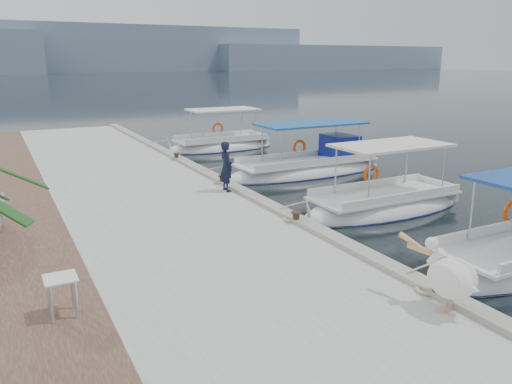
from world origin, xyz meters
The scene contains 11 objects.
ground centered at (0.00, 0.00, 0.00)m, with size 400.00×400.00×0.00m, color black.
concrete_quay centered at (-3.00, 5.00, 0.25)m, with size 6.00×40.00×0.50m, color #A1A19C.
quay_curb centered at (-0.22, 5.00, 0.56)m, with size 0.44×40.00×0.12m, color gray.
distant_hills centered at (29.61, 201.49, 7.61)m, with size 330.00×60.00×18.00m.
fishing_caique_c centered at (3.71, 2.50, 0.13)m, with size 6.25×2.25×2.83m.
fishing_caique_d centered at (4.62, 8.34, 0.18)m, with size 7.84×2.31×2.83m.
fishing_caique_e centered at (3.71, 15.80, 0.12)m, with size 6.25×2.35×2.83m.
mooring_bollards centered at (-0.35, 1.50, 0.69)m, with size 0.28×20.28×0.33m.
pelican centered at (-0.61, -3.94, 1.15)m, with size 0.67×1.64×1.27m.
fisherman centered at (-0.60, 5.56, 1.35)m, with size 0.62×0.41×1.71m, color black.
folding_table centered at (-6.71, -0.94, 1.02)m, with size 0.55×0.55×0.73m.
Camera 1 is at (-7.41, -9.54, 4.87)m, focal length 35.00 mm.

